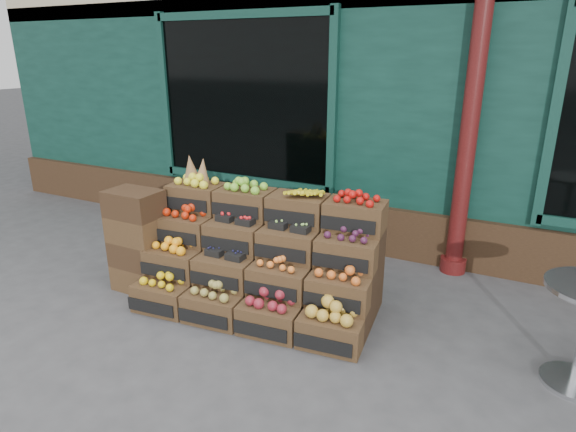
% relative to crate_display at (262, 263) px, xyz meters
% --- Properties ---
extents(ground, '(60.00, 60.00, 0.00)m').
position_rel_crate_display_xyz_m(ground, '(0.36, -0.45, -0.42)').
color(ground, '#3F3F41').
rests_on(ground, ground).
extents(shop_facade, '(12.00, 6.24, 4.80)m').
position_rel_crate_display_xyz_m(shop_facade, '(0.36, 4.67, 1.97)').
color(shop_facade, '#0E3229').
rests_on(shop_facade, ground).
extents(crate_display, '(2.29, 1.28, 1.38)m').
position_rel_crate_display_xyz_m(crate_display, '(0.00, 0.00, 0.00)').
color(crate_display, '#432E1A').
rests_on(crate_display, ground).
extents(spare_crates, '(0.53, 0.37, 1.06)m').
position_rel_crate_display_xyz_m(spare_crates, '(-1.28, -0.30, 0.10)').
color(spare_crates, '#432E1A').
rests_on(spare_crates, ground).
extents(shopkeeper, '(0.83, 0.64, 2.02)m').
position_rel_crate_display_xyz_m(shopkeeper, '(-1.48, 2.55, 0.59)').
color(shopkeeper, '#164E1F').
rests_on(shopkeeper, ground).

